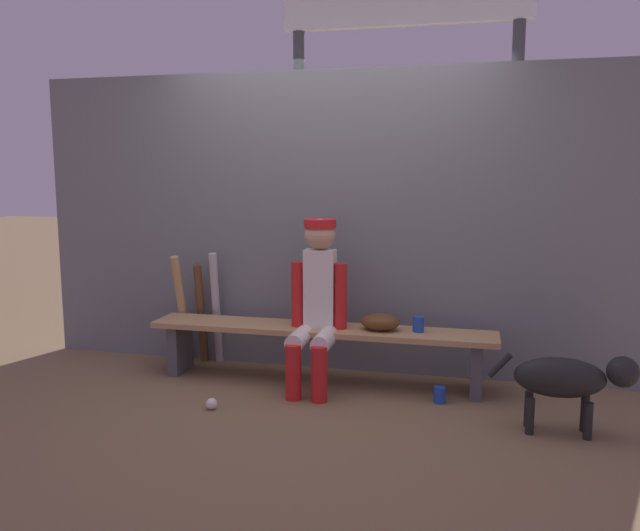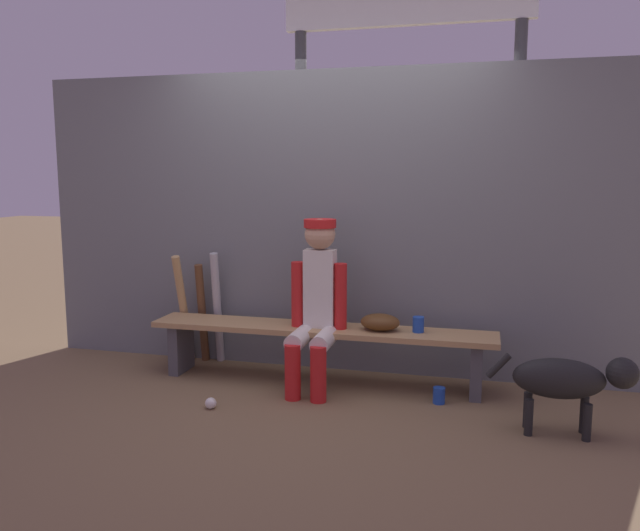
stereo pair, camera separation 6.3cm
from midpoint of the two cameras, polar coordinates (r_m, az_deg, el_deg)
ground_plane at (r=4.75m, az=0.39°, el=-10.47°), size 30.00×30.00×0.00m
chainlink_fence at (r=4.87m, az=1.45°, el=3.82°), size 4.78×0.03×2.30m
dugout_bench at (r=4.65m, az=0.39°, el=-6.58°), size 2.53×0.36×0.42m
player_seated at (r=4.49m, az=0.03°, el=-3.06°), size 0.41×0.55×1.21m
baseball_glove at (r=4.53m, az=5.82°, el=-5.09°), size 0.28×0.20×0.12m
bat_aluminum_silver at (r=5.17m, az=-8.87°, el=-3.79°), size 0.08×0.19×0.91m
bat_wood_dark at (r=5.23m, az=-10.20°, el=-4.23°), size 0.07×0.15×0.81m
bat_wood_tan at (r=5.23m, az=-11.83°, el=-3.82°), size 0.07×0.28×0.89m
baseball at (r=4.30m, az=-9.37°, el=-12.11°), size 0.07×0.07×0.07m
cup_on_ground at (r=4.41m, az=11.05°, el=-11.38°), size 0.08×0.08×0.11m
cup_on_bench at (r=4.52m, az=9.22°, el=-5.25°), size 0.08×0.08×0.11m
scoreboard at (r=5.60m, az=8.81°, el=19.28°), size 2.33×0.27×3.69m
dog at (r=4.03m, az=21.89°, el=-9.53°), size 0.84×0.20×0.49m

